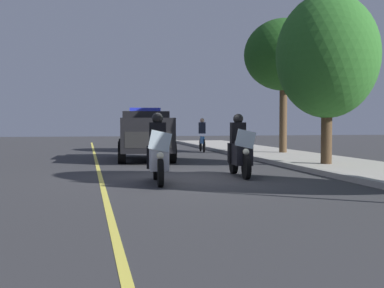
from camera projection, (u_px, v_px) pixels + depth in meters
ground_plane at (193, 178)px, 13.21m from camera, size 80.00×80.00×0.00m
curb_strip at (322, 172)px, 13.99m from camera, size 48.00×0.24×0.15m
sidewalk_strip at (382, 172)px, 14.38m from camera, size 48.00×3.60×0.10m
lane_stripe_center at (101, 180)px, 12.71m from camera, size 48.00×0.12×0.01m
police_motorcycle_lead_left at (158, 154)px, 12.08m from camera, size 2.14×0.62×1.72m
police_motorcycle_lead_right at (240, 151)px, 13.56m from camera, size 2.14×0.62×1.72m
police_suv at (145, 133)px, 19.35m from camera, size 5.03×2.36×2.05m
cyclist_background at (202, 135)px, 24.73m from camera, size 1.76×0.34×1.69m
tree_mid_block at (327, 56)px, 16.40m from camera, size 3.39×3.39×5.64m
tree_far_back at (284, 55)px, 22.62m from camera, size 3.62×3.62×6.11m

